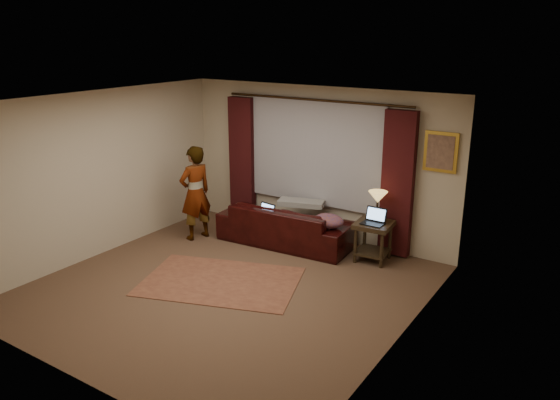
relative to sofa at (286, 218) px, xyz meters
The scene contains 20 objects.
floor 1.95m from the sofa, 83.18° to the right, with size 5.00×5.00×0.01m, color brown.
ceiling 2.86m from the sofa, 83.18° to the right, with size 5.00×5.00×0.02m, color silver.
wall_back 1.07m from the sofa, 70.10° to the left, with size 5.00×0.02×2.60m, color #C3B599.
wall_front 4.47m from the sofa, 87.06° to the right, with size 5.00×0.02×2.60m, color #C3B599.
wall_left 3.07m from the sofa, 140.45° to the right, with size 0.02×5.00×2.60m, color #C3B599.
wall_right 3.42m from the sofa, 34.59° to the right, with size 0.02×5.00×2.60m, color #C3B599.
sheer_curtain 1.20m from the sofa, 68.16° to the left, with size 2.50×0.05×1.80m, color #9E9DA5.
drape_left 1.55m from the sofa, 158.17° to the left, with size 0.50×0.14×2.30m, color #350D0E.
drape_right 1.94m from the sofa, 16.50° to the left, with size 0.50×0.14×2.30m, color #350D0E.
curtain_rod 2.00m from the sofa, 66.25° to the left, with size 0.04×0.04×3.40m, color black.
picture_frame 2.72m from the sofa, 14.26° to the left, with size 0.50×0.04×0.60m, color gold.
sofa is the anchor object (origin of this frame).
throw_blanket 0.55m from the sofa, 63.30° to the left, with size 0.77×0.31×0.09m, color gray.
clothing_pile 0.84m from the sofa, ahead, with size 0.51×0.39×0.21m, color brown.
laptop_sofa 0.40m from the sofa, 143.88° to the right, with size 0.31×0.34×0.22m, color black, non-canonical shape.
area_rug 1.83m from the sofa, 89.52° to the right, with size 2.20×1.47×0.01m, color brown.
end_table 1.54m from the sofa, ahead, with size 0.55×0.55×0.63m, color black.
tiffany_lamp 1.60m from the sofa, ahead, with size 0.30×0.30×0.47m, color olive, non-canonical shape.
laptop_table 1.57m from the sofa, ahead, with size 0.33×0.36×0.24m, color black, non-canonical shape.
person 1.60m from the sofa, 156.16° to the right, with size 0.48×0.48×1.63m, color gray.
Camera 1 is at (4.41, -5.42, 3.45)m, focal length 35.00 mm.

